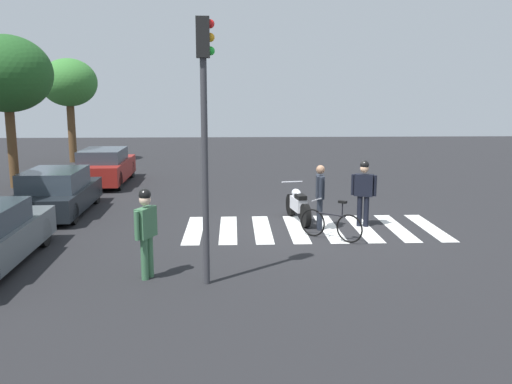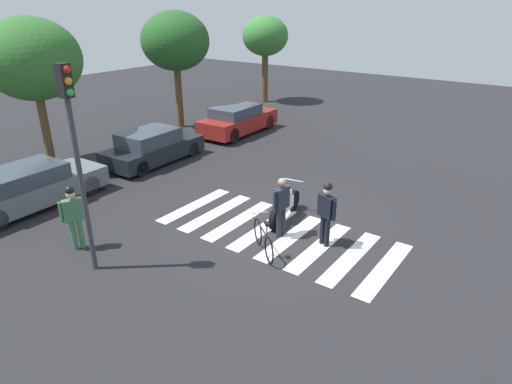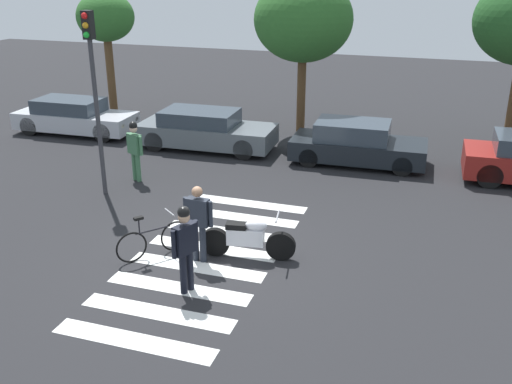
{
  "view_description": "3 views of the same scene",
  "coord_description": "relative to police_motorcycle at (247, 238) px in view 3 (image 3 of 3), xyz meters",
  "views": [
    {
      "loc": [
        -13.96,
        2.1,
        3.58
      ],
      "look_at": [
        0.27,
        1.5,
        0.96
      ],
      "focal_mm": 38.06,
      "sensor_mm": 36.0,
      "label": 1
    },
    {
      "loc": [
        -9.32,
        -5.97,
        6.02
      ],
      "look_at": [
        0.19,
        0.87,
        0.98
      ],
      "focal_mm": 31.14,
      "sensor_mm": 36.0,
      "label": 2
    },
    {
      "loc": [
        4.55,
        -10.36,
        6.04
      ],
      "look_at": [
        0.6,
        1.73,
        0.95
      ],
      "focal_mm": 40.86,
      "sensor_mm": 36.0,
      "label": 3
    }
  ],
  "objects": [
    {
      "name": "ground_plane",
      "position": [
        -0.87,
        -0.3,
        -0.46
      ],
      "size": [
        60.0,
        60.0,
        0.0
      ],
      "primitive_type": "plane",
      "color": "#232326"
    },
    {
      "name": "police_motorcycle",
      "position": [
        0.0,
        0.0,
        0.0
      ],
      "size": [
        2.07,
        0.66,
        1.04
      ],
      "color": "black",
      "rests_on": "ground_plane"
    },
    {
      "name": "leaning_bicycle",
      "position": [
        -1.96,
        -0.58,
        -0.07
      ],
      "size": [
        1.12,
        1.37,
        1.01
      ],
      "color": "black",
      "rests_on": "ground_plane"
    },
    {
      "name": "officer_on_foot",
      "position": [
        -0.93,
        -0.46,
        0.52
      ],
      "size": [
        0.68,
        0.24,
        1.71
      ],
      "color": "#1E232D",
      "rests_on": "ground_plane"
    },
    {
      "name": "officer_by_motorcycle",
      "position": [
        -0.67,
        -1.68,
        0.59
      ],
      "size": [
        0.36,
        0.64,
        1.8
      ],
      "color": "black",
      "rests_on": "ground_plane"
    },
    {
      "name": "pedestrian_bystander",
      "position": [
        -4.62,
        3.49,
        0.57
      ],
      "size": [
        0.62,
        0.39,
        1.78
      ],
      "color": "#3F724C",
      "rests_on": "ground_plane"
    },
    {
      "name": "crosswalk_stripes",
      "position": [
        -0.87,
        -0.3,
        -0.45
      ],
      "size": [
        2.98,
        6.75,
        0.01
      ],
      "color": "silver",
      "rests_on": "ground_plane"
    },
    {
      "name": "car_silver_sedan",
      "position": [
        -9.26,
        7.25,
        0.17
      ],
      "size": [
        4.5,
        1.79,
        1.3
      ],
      "color": "black",
      "rests_on": "ground_plane"
    },
    {
      "name": "car_grey_coupe",
      "position": [
        -3.94,
        7.05,
        0.18
      ],
      "size": [
        4.69,
        1.95,
        1.32
      ],
      "color": "black",
      "rests_on": "ground_plane"
    },
    {
      "name": "car_black_suv",
      "position": [
        1.23,
        7.05,
        0.18
      ],
      "size": [
        4.24,
        1.88,
        1.35
      ],
      "color": "black",
      "rests_on": "ground_plane"
    },
    {
      "name": "traffic_light_pole",
      "position": [
        -4.98,
        2.31,
        2.77
      ],
      "size": [
        0.25,
        0.34,
        4.88
      ],
      "color": "#38383D",
      "rests_on": "ground_plane"
    },
    {
      "name": "street_tree_near",
      "position": [
        -9.35,
        10.13,
        3.42
      ],
      "size": [
        2.26,
        2.26,
        4.92
      ],
      "color": "brown",
      "rests_on": "ground_plane"
    },
    {
      "name": "street_tree_mid",
      "position": [
        -1.36,
        10.13,
        3.6
      ],
      "size": [
        3.51,
        3.51,
        5.57
      ],
      "color": "brown",
      "rests_on": "ground_plane"
    }
  ]
}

